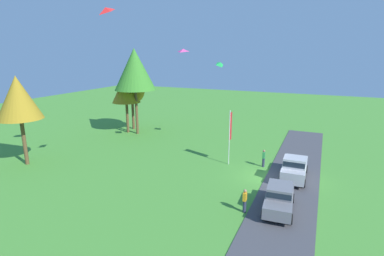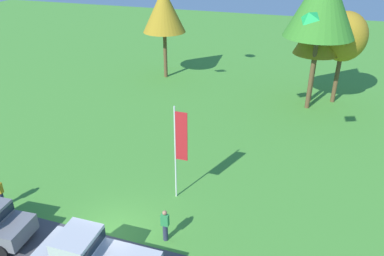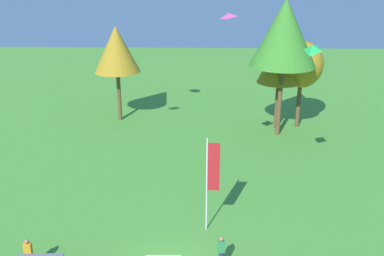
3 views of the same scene
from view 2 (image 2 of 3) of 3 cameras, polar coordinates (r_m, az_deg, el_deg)
name	(u,v)px [view 2 (image 2 of 3)]	position (r m, az deg, el deg)	size (l,w,h in m)	color
ground_plane	(113,236)	(18.99, -11.91, -15.79)	(120.00, 120.00, 0.00)	#478E33
person_watching_sky	(165,225)	(17.89, -4.12, -14.55)	(0.36, 0.24, 1.71)	#2D334C
person_on_lawn	(0,193)	(22.16, -27.22, -8.74)	(0.36, 0.24, 1.71)	#2D334C
tree_far_left	(164,10)	(37.11, -4.31, 17.45)	(4.11, 4.11, 8.67)	brown
tree_right_of_center	(323,0)	(30.56, 19.33, 17.88)	(5.35, 5.35, 11.30)	brown
tree_far_right	(319,31)	(32.59, 18.81, 13.79)	(3.76, 3.76, 7.94)	brown
tree_left_of_center	(344,37)	(33.16, 22.16, 12.72)	(3.61, 3.61, 7.63)	brown
flag_banner	(179,143)	(19.03, -1.94, -2.23)	(0.71, 0.08, 5.42)	silver
kite_diamond_mid_center	(308,16)	(18.74, 17.29, 15.95)	(0.75, 0.75, 0.35)	green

